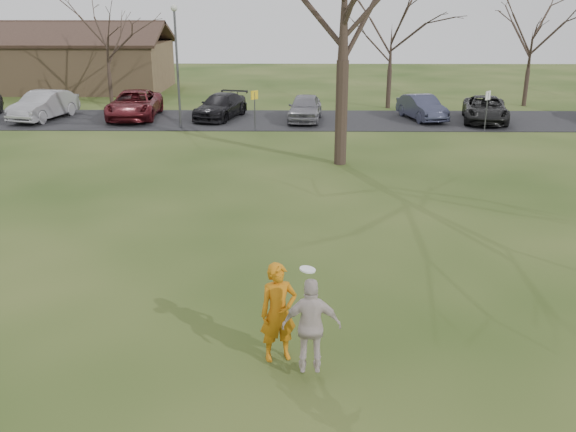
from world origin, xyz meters
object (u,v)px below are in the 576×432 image
Objects in this scene: player_defender at (278,312)px; lamp_post at (177,52)px; car_3 at (221,106)px; car_5 at (422,107)px; car_1 at (44,105)px; car_4 at (305,108)px; catching_play at (312,326)px; car_6 at (485,109)px; car_2 at (134,104)px; building at (34,64)px.

lamp_post is (-5.88, 22.33, 3.01)m from player_defender.
car_3 and car_5 have the same top height.
lamp_post is at bearing -4.08° from car_1.
car_1 is at bearing 166.57° from car_5.
car_5 is (6.65, 0.47, -0.05)m from car_4.
lamp_post is at bearing 177.17° from car_5.
player_defender is 0.89m from catching_play.
car_3 is at bearing -170.86° from car_6.
car_5 is at bearing -4.50° from car_2.
player_defender is 26.83m from car_2.
car_4 is at bearing 70.66° from player_defender.
lamp_post is (-16.72, -2.04, 3.23)m from car_6.
car_1 reaches higher than car_5.
car_2 is at bearing 110.41° from catching_play.
car_4 is at bearing -32.84° from building.
car_5 is at bearing 11.21° from lamp_post.
catching_play is at bearing -61.99° from building.
player_defender is at bearing -73.77° from car_2.
car_3 is (4.98, -0.03, -0.09)m from car_2.
catching_play reaches higher than car_1.
player_defender is 0.38× the size of car_6.
catching_play is (4.67, -25.89, 0.33)m from car_3.
car_5 is at bearing 12.85° from car_1.
catching_play is 0.10× the size of building.
lamp_post reaches higher than car_1.
player_defender is 25.56m from car_3.
car_2 is 1.34× the size of car_5.
car_1 is 1.12× the size of car_4.
car_2 is at bearing 18.13° from car_1.
catching_play is at bearing -47.71° from car_1.
building reaches higher than car_1.
car_4 is 6.66m from car_5.
lamp_post reaches higher than car_5.
player_defender reaches higher than car_2.
car_4 reaches higher than car_3.
catching_play is at bearing -74.27° from lamp_post.
lamp_post is at bearing -160.61° from car_6.
player_defender is at bearing -48.08° from car_1.
building is at bearing 152.73° from car_4.
car_1 is at bearing 163.68° from lamp_post.
building reaches higher than car_5.
player_defender reaches higher than car_4.
catching_play is 24.06m from lamp_post.
car_1 reaches higher than car_6.
car_4 is 2.15× the size of catching_play.
car_3 is at bearing 100.22° from catching_play.
car_2 is at bearing -49.25° from building.
car_3 is 4.90m from car_4.
car_2 is 16.63m from building.
car_2 is at bearing -170.12° from car_6.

